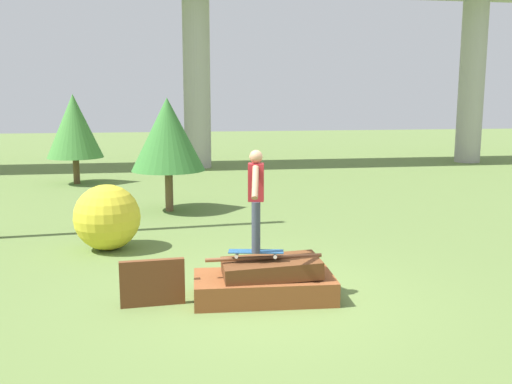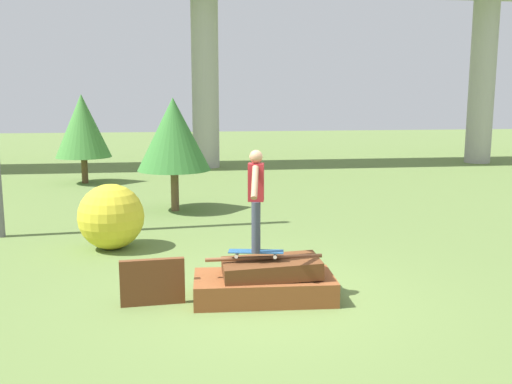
# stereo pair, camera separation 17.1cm
# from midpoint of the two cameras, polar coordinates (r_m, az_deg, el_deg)

# --- Properties ---
(ground_plane) EXTENTS (80.00, 80.00, 0.00)m
(ground_plane) POSITION_cam_midpoint_polar(r_m,az_deg,el_deg) (8.53, 0.22, -10.61)
(ground_plane) COLOR olive
(scrap_pile) EXTENTS (2.09, 1.10, 0.65)m
(scrap_pile) POSITION_cam_midpoint_polar(r_m,az_deg,el_deg) (8.44, 0.41, -8.98)
(scrap_pile) COLOR brown
(scrap_pile) RESTS_ON ground_plane
(scrap_plank_loose) EXTENTS (0.91, 0.16, 0.67)m
(scrap_plank_loose) POSITION_cam_midpoint_polar(r_m,az_deg,el_deg) (8.30, -10.91, -8.91)
(scrap_plank_loose) COLOR brown
(scrap_plank_loose) RESTS_ON ground_plane
(skateboard) EXTENTS (0.82, 0.36, 0.09)m
(skateboard) POSITION_cam_midpoint_polar(r_m,az_deg,el_deg) (8.25, -0.60, -6.02)
(skateboard) COLOR #23517F
(skateboard) RESTS_ON scrap_pile
(skater) EXTENTS (0.28, 0.99, 1.46)m
(skater) POSITION_cam_midpoint_polar(r_m,az_deg,el_deg) (8.06, -0.61, -0.26)
(skater) COLOR #383D4C
(skater) RESTS_ON skateboard
(highway_overpass) EXTENTS (44.00, 3.45, 7.85)m
(highway_overpass) POSITION_cam_midpoint_polar(r_m,az_deg,el_deg) (24.08, -6.29, 18.43)
(highway_overpass) COLOR #A8A59E
(highway_overpass) RESTS_ON ground_plane
(tree_behind_left) EXTENTS (1.88, 1.88, 2.91)m
(tree_behind_left) POSITION_cam_midpoint_polar(r_m,az_deg,el_deg) (14.71, -9.16, 5.69)
(tree_behind_left) COLOR brown
(tree_behind_left) RESTS_ON ground_plane
(tree_behind_right) EXTENTS (1.86, 1.86, 3.01)m
(tree_behind_right) POSITION_cam_midpoint_polar(r_m,az_deg,el_deg) (20.11, -17.97, 6.28)
(tree_behind_right) COLOR brown
(tree_behind_right) RESTS_ON ground_plane
(bush_yellow_flowering) EXTENTS (1.27, 1.27, 1.27)m
(bush_yellow_flowering) POSITION_cam_midpoint_polar(r_m,az_deg,el_deg) (11.36, -15.09, -2.46)
(bush_yellow_flowering) COLOR gold
(bush_yellow_flowering) RESTS_ON ground_plane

